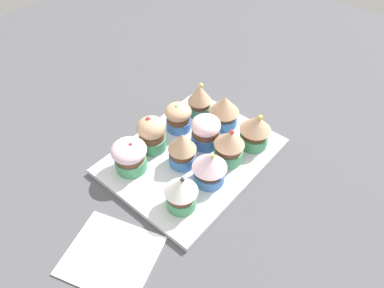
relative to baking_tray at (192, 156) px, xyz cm
name	(u,v)px	position (x,y,z in cm)	size (l,w,h in cm)	color
ground_plane	(192,163)	(0.00, 0.00, -2.10)	(180.00, 180.00, 3.00)	#4C4C51
baking_tray	(192,156)	(0.00, 0.00, 0.00)	(33.22, 26.04, 1.20)	silver
cupcake_0	(181,192)	(-10.66, -6.59, 4.43)	(5.98, 5.98, 7.54)	#4C9E6B
cupcake_1	(210,167)	(-2.94, -6.74, 4.31)	(6.60, 6.60, 7.26)	#477AC6
cupcake_2	(229,146)	(3.66, -6.37, 4.52)	(6.00, 6.00, 7.91)	#4C9E6B
cupcake_3	(255,130)	(10.52, -7.83, 4.58)	(6.42, 6.42, 7.90)	#4C9E6B
cupcake_4	(182,149)	(-2.89, 0.07, 4.56)	(5.56, 5.56, 7.73)	#477AC6
cupcake_5	(205,131)	(4.30, 0.07, 4.14)	(6.12, 6.12, 6.95)	#477AC6
cupcake_6	(224,110)	(11.56, 0.79, 4.44)	(6.59, 6.59, 7.37)	#477AC6
cupcake_7	(130,155)	(-10.37, 6.79, 4.06)	(6.85, 6.85, 6.85)	#4C9E6B
cupcake_8	(152,134)	(-3.66, 7.52, 4.46)	(5.80, 5.80, 7.91)	#4C9E6B
cupcake_9	(178,117)	(4.17, 7.37, 3.81)	(5.73, 5.73, 6.44)	#477AC6
cupcake_10	(200,100)	(10.98, 7.14, 4.45)	(5.35, 5.35, 7.87)	#4C9E6B
napkin	(111,255)	(-25.13, -3.95, -0.30)	(12.69, 14.44, 0.60)	white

